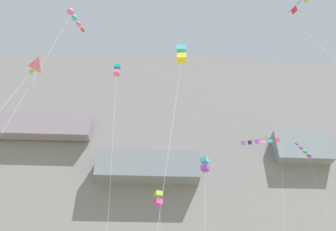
# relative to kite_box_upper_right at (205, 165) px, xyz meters

# --- Properties ---
(cliff_face) EXTENTS (180.00, 30.68, 55.49)m
(cliff_face) POSITION_rel_kite_box_upper_right_xyz_m (-6.06, 34.45, 9.31)
(cliff_face) COLOR gray
(cliff_face) RESTS_ON ground
(kite_box_upper_right) EXTENTS (2.48, 6.07, 19.22)m
(kite_box_upper_right) POSITION_rel_kite_box_upper_right_xyz_m (0.00, 0.00, 0.00)
(kite_box_upper_right) COLOR #38B2D1
(kite_box_upper_right) RESTS_ON ground
(kite_banner_low_center) EXTENTS (5.93, 4.03, 29.98)m
(kite_banner_low_center) POSITION_rel_kite_box_upper_right_xyz_m (10.69, 12.58, 10.26)
(kite_banner_low_center) COLOR black
(kite_banner_low_center) RESTS_ON ground
(kite_box_high_left) EXTENTS (2.95, 3.55, 19.99)m
(kite_box_high_left) POSITION_rel_kite_box_upper_right_xyz_m (-4.41, 9.94, 0.65)
(kite_box_high_left) COLOR #8CCC33
(kite_box_high_left) RESTS_ON ground
(kite_windsock_mid_right) EXTENTS (3.75, 3.94, 28.55)m
(kite_windsock_mid_right) POSITION_rel_kite_box_upper_right_xyz_m (17.27, 12.84, 9.54)
(kite_windsock_mid_right) COLOR purple
(kite_windsock_mid_right) RESTS_ON ground
(kite_box_far_left) EXTENTS (1.96, 3.11, 28.46)m
(kite_box_far_left) POSITION_rel_kite_box_upper_right_xyz_m (-9.31, -3.49, 9.18)
(kite_box_far_left) COLOR teal
(kite_box_far_left) RESTS_ON ground
(kite_delta_far_right) EXTENTS (3.13, 6.34, 21.94)m
(kite_delta_far_right) POSITION_rel_kite_box_upper_right_xyz_m (-15.89, -9.51, 2.70)
(kite_delta_far_right) COLOR pink
(kite_delta_far_right) RESTS_ON ground
(kite_windsock_low_right) EXTENTS (4.09, 8.14, 34.19)m
(kite_windsock_low_right) POSITION_rel_kite_box_upper_right_xyz_m (-14.51, -5.57, 15.21)
(kite_windsock_low_right) COLOR pink
(kite_windsock_low_right) RESTS_ON ground
(kite_box_mid_center) EXTENTS (3.19, 3.58, 24.30)m
(kite_box_mid_center) POSITION_rel_kite_box_upper_right_xyz_m (-3.02, -10.09, 4.99)
(kite_box_mid_center) COLOR #38B2D1
(kite_box_mid_center) RESTS_ON ground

